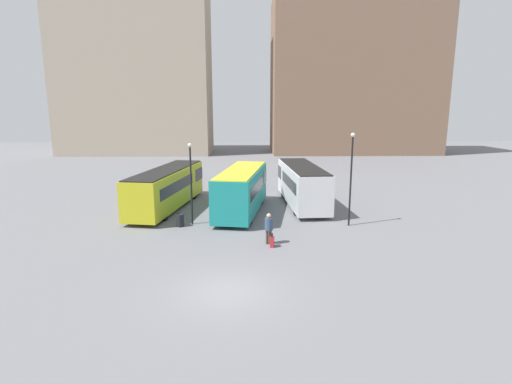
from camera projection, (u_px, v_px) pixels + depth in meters
name	position (u px, v px, depth m)	size (l,w,h in m)	color
ground_plane	(227.00, 291.00, 17.09)	(160.00, 160.00, 0.00)	slate
building_block_left	(134.00, 47.00, 67.63)	(25.34, 11.64, 35.97)	tan
building_block_right	(354.00, 78.00, 69.57)	(28.73, 11.78, 25.94)	#7F604C
bus_0	(168.00, 187.00, 31.33)	(4.34, 11.57, 3.11)	gold
bus_1	(242.00, 189.00, 29.94)	(4.12, 9.87, 3.28)	#19847F
bus_2	(302.00, 183.00, 32.36)	(3.11, 10.37, 3.23)	silver
traveler	(269.00, 226.00, 22.91)	(0.54, 0.54, 1.83)	#4C3828
suitcase	(272.00, 242.00, 22.60)	(0.27, 0.46, 0.85)	#B7232D
lamp_post_0	(191.00, 177.00, 26.47)	(0.28, 0.28, 5.49)	black
lamp_post_1	(351.00, 172.00, 26.08)	(0.28, 0.28, 6.18)	black
trash_bin	(180.00, 220.00, 26.50)	(0.52, 0.52, 0.85)	black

